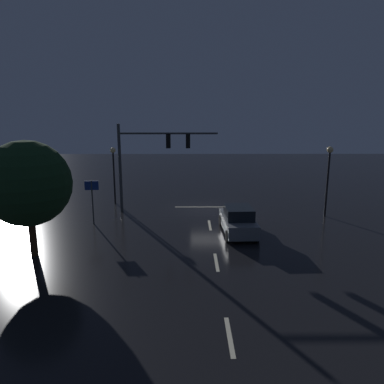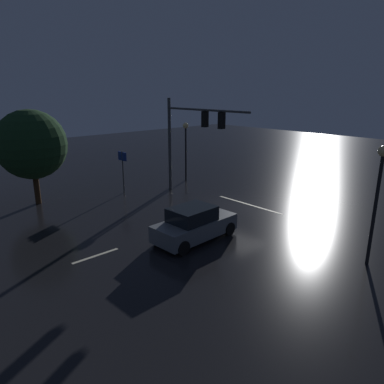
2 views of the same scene
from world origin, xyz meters
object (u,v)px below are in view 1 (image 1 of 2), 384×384
object	(u,v)px
street_lamp_right_kerb	(113,164)
tree_right_near	(28,184)
street_lamp_left_kerb	(329,168)
car_approaching	(238,221)
route_sign	(92,193)
traffic_signal_assembly	(151,152)

from	to	relation	value
street_lamp_right_kerb	tree_right_near	distance (m)	11.25
street_lamp_left_kerb	tree_right_near	size ratio (longest dim) A/B	0.84
street_lamp_right_kerb	car_approaching	bearing A→B (deg)	140.38
street_lamp_right_kerb	route_sign	world-z (taller)	street_lamp_right_kerb
street_lamp_left_kerb	street_lamp_right_kerb	xyz separation A→B (m)	(15.92, -3.93, -0.25)
street_lamp_right_kerb	route_sign	xyz separation A→B (m)	(0.26, 5.66, -1.13)
car_approaching	tree_right_near	size ratio (longest dim) A/B	0.74
street_lamp_right_kerb	tree_right_near	size ratio (longest dim) A/B	0.77
street_lamp_right_kerb	tree_right_near	xyz separation A→B (m)	(1.89, 11.08, 0.54)
street_lamp_left_kerb	route_sign	bearing A→B (deg)	6.13
traffic_signal_assembly	car_approaching	distance (m)	8.60
route_sign	car_approaching	bearing A→B (deg)	168.54
traffic_signal_assembly	street_lamp_left_kerb	distance (m)	12.71
car_approaching	street_lamp_right_kerb	xyz separation A→B (m)	(9.15, -7.57, 2.47)
street_lamp_left_kerb	route_sign	world-z (taller)	street_lamp_left_kerb
traffic_signal_assembly	street_lamp_left_kerb	bearing A→B (deg)	173.24
car_approaching	street_lamp_right_kerb	distance (m)	12.13
traffic_signal_assembly	tree_right_near	distance (m)	10.13
street_lamp_right_kerb	route_sign	size ratio (longest dim) A/B	1.55
street_lamp_right_kerb	tree_right_near	world-z (taller)	tree_right_near
street_lamp_left_kerb	route_sign	size ratio (longest dim) A/B	1.68
car_approaching	street_lamp_left_kerb	xyz separation A→B (m)	(-6.77, -3.65, 2.72)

